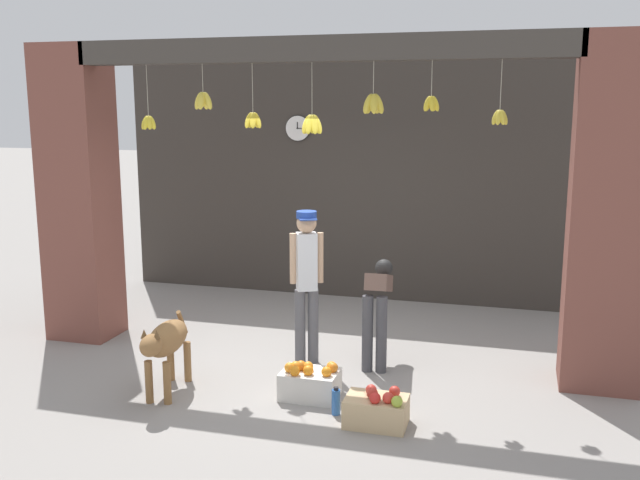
{
  "coord_description": "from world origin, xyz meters",
  "views": [
    {
      "loc": [
        1.96,
        -6.61,
        2.65
      ],
      "look_at": [
        0.0,
        0.41,
        1.24
      ],
      "focal_mm": 40.0,
      "sensor_mm": 36.0,
      "label": 1
    }
  ],
  "objects_px": {
    "shopkeeper": "(307,276)",
    "water_bottle": "(336,402)",
    "dog": "(166,342)",
    "wall_clock": "(298,128)",
    "fruit_crate_oranges": "(310,382)",
    "worker_stooping": "(378,301)",
    "fruit_crate_apples": "(377,410)"
  },
  "relations": [
    {
      "from": "dog",
      "to": "shopkeeper",
      "type": "xyz_separation_m",
      "value": [
        1.01,
        1.12,
        0.43
      ]
    },
    {
      "from": "dog",
      "to": "fruit_crate_oranges",
      "type": "height_order",
      "value": "dog"
    },
    {
      "from": "water_bottle",
      "to": "wall_clock",
      "type": "relative_size",
      "value": 0.7
    },
    {
      "from": "dog",
      "to": "fruit_crate_apples",
      "type": "xyz_separation_m",
      "value": [
        2.0,
        -0.13,
        -0.36
      ]
    },
    {
      "from": "fruit_crate_apples",
      "to": "water_bottle",
      "type": "xyz_separation_m",
      "value": [
        -0.38,
        0.11,
        -0.02
      ]
    },
    {
      "from": "dog",
      "to": "worker_stooping",
      "type": "height_order",
      "value": "worker_stooping"
    },
    {
      "from": "fruit_crate_oranges",
      "to": "water_bottle",
      "type": "bearing_deg",
      "value": -41.62
    },
    {
      "from": "fruit_crate_apples",
      "to": "water_bottle",
      "type": "relative_size",
      "value": 2.07
    },
    {
      "from": "dog",
      "to": "worker_stooping",
      "type": "xyz_separation_m",
      "value": [
        1.72,
        1.27,
        0.18
      ]
    },
    {
      "from": "fruit_crate_oranges",
      "to": "water_bottle",
      "type": "distance_m",
      "value": 0.43
    },
    {
      "from": "worker_stooping",
      "to": "fruit_crate_oranges",
      "type": "relative_size",
      "value": 1.98
    },
    {
      "from": "worker_stooping",
      "to": "fruit_crate_apples",
      "type": "relative_size",
      "value": 1.98
    },
    {
      "from": "shopkeeper",
      "to": "fruit_crate_apples",
      "type": "xyz_separation_m",
      "value": [
        0.98,
        -1.25,
        -0.79
      ]
    },
    {
      "from": "water_bottle",
      "to": "wall_clock",
      "type": "bearing_deg",
      "value": 111.9
    },
    {
      "from": "water_bottle",
      "to": "dog",
      "type": "bearing_deg",
      "value": 179.31
    },
    {
      "from": "shopkeeper",
      "to": "water_bottle",
      "type": "height_order",
      "value": "shopkeeper"
    },
    {
      "from": "water_bottle",
      "to": "worker_stooping",
      "type": "bearing_deg",
      "value": 85.21
    },
    {
      "from": "dog",
      "to": "wall_clock",
      "type": "distance_m",
      "value": 4.13
    },
    {
      "from": "worker_stooping",
      "to": "water_bottle",
      "type": "xyz_separation_m",
      "value": [
        -0.11,
        -1.29,
        -0.56
      ]
    },
    {
      "from": "worker_stooping",
      "to": "fruit_crate_apples",
      "type": "bearing_deg",
      "value": -81.71
    },
    {
      "from": "shopkeeper",
      "to": "water_bottle",
      "type": "xyz_separation_m",
      "value": [
        0.6,
        -1.14,
        -0.81
      ]
    },
    {
      "from": "fruit_crate_oranges",
      "to": "fruit_crate_apples",
      "type": "bearing_deg",
      "value": -29.4
    },
    {
      "from": "wall_clock",
      "to": "worker_stooping",
      "type": "bearing_deg",
      "value": -56.65
    },
    {
      "from": "shopkeeper",
      "to": "water_bottle",
      "type": "bearing_deg",
      "value": 93.29
    },
    {
      "from": "dog",
      "to": "worker_stooping",
      "type": "distance_m",
      "value": 2.15
    },
    {
      "from": "worker_stooping",
      "to": "fruit_crate_oranges",
      "type": "xyz_separation_m",
      "value": [
        -0.43,
        -1.0,
        -0.53
      ]
    },
    {
      "from": "shopkeeper",
      "to": "fruit_crate_oranges",
      "type": "height_order",
      "value": "shopkeeper"
    },
    {
      "from": "worker_stooping",
      "to": "shopkeeper",
      "type": "bearing_deg",
      "value": -170.94
    },
    {
      "from": "fruit_crate_oranges",
      "to": "wall_clock",
      "type": "xyz_separation_m",
      "value": [
        -1.18,
        3.45,
        2.16
      ]
    },
    {
      "from": "dog",
      "to": "wall_clock",
      "type": "xyz_separation_m",
      "value": [
        0.12,
        3.71,
        1.82
      ]
    },
    {
      "from": "fruit_crate_oranges",
      "to": "wall_clock",
      "type": "relative_size",
      "value": 1.45
    },
    {
      "from": "shopkeeper",
      "to": "fruit_crate_apples",
      "type": "bearing_deg",
      "value": 103.61
    }
  ]
}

